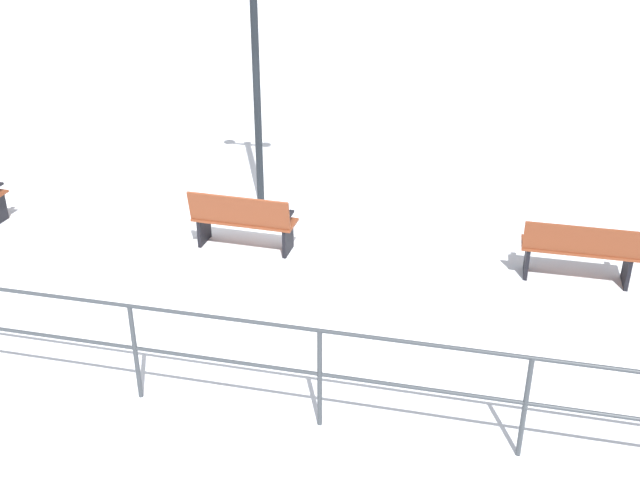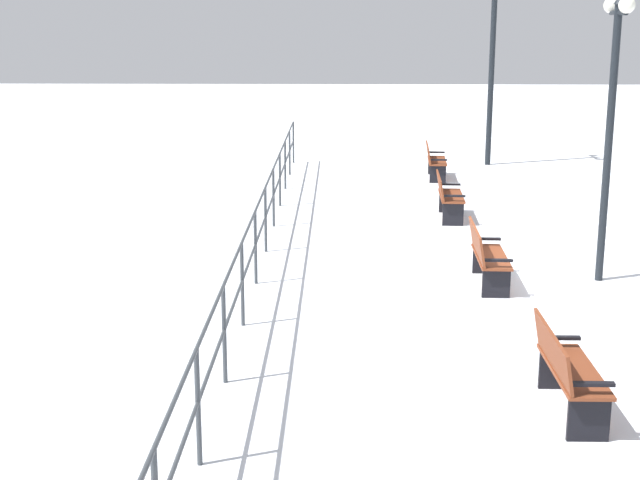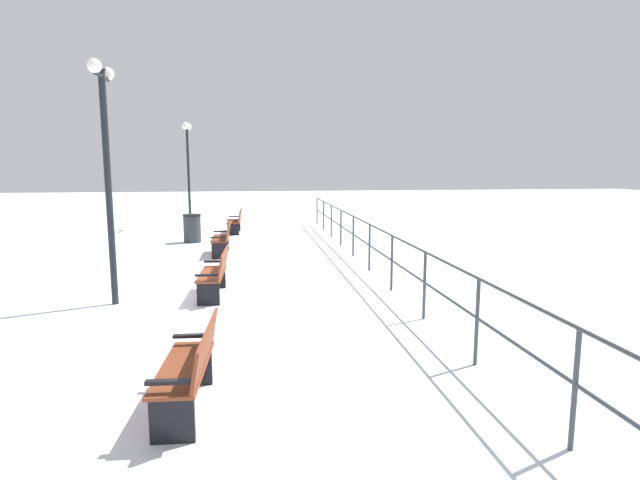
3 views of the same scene
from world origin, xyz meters
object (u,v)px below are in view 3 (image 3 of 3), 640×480
object	(u,v)px
lamppost_near	(188,148)
bench_third	(216,272)
bench_fourth	(191,367)
bench_nearest	(236,221)
bench_second	(223,238)
trash_bin	(192,228)
lamppost_middle	(106,148)

from	to	relation	value
lamppost_near	bench_third	bearing A→B (deg)	99.02
lamppost_near	bench_fourth	bearing A→B (deg)	96.63
bench_nearest	bench_third	size ratio (longest dim) A/B	0.93
bench_third	lamppost_near	world-z (taller)	lamppost_near
bench_second	bench_third	size ratio (longest dim) A/B	0.99
bench_nearest	trash_bin	distance (m)	2.49
bench_third	trash_bin	size ratio (longest dim) A/B	1.64
lamppost_middle	trash_bin	world-z (taller)	lamppost_middle
bench_nearest	lamppost_near	bearing A→B (deg)	-46.05
bench_nearest	bench_fourth	bearing A→B (deg)	91.14
lamppost_near	trash_bin	size ratio (longest dim) A/B	4.54
bench_second	lamppost_near	xyz separation A→B (m)	(1.68, -6.70, 2.70)
bench_second	lamppost_near	distance (m)	7.42
lamppost_near	bench_nearest	bearing A→B (deg)	132.56
bench_third	bench_second	bearing A→B (deg)	-86.65
bench_nearest	lamppost_near	world-z (taller)	lamppost_near
bench_fourth	lamppost_near	distance (m)	16.27
bench_second	bench_fourth	xyz separation A→B (m)	(-0.17, 9.24, -0.01)
bench_nearest	bench_second	world-z (taller)	bench_nearest
bench_second	lamppost_near	size ratio (longest dim) A/B	0.36
bench_third	lamppost_middle	world-z (taller)	lamppost_middle
bench_nearest	lamppost_middle	distance (m)	10.00
bench_nearest	bench_third	distance (m)	9.24
bench_second	lamppost_middle	distance (m)	5.70
bench_third	bench_fourth	xyz separation A→B (m)	(-0.06, 4.62, -0.00)
bench_nearest	bench_fourth	world-z (taller)	bench_nearest
lamppost_middle	bench_third	bearing A→B (deg)	-170.56
bench_nearest	lamppost_near	xyz separation A→B (m)	(1.91, -2.08, 2.71)
bench_fourth	trash_bin	xyz separation A→B (m)	(1.30, -11.76, -0.01)
bench_fourth	lamppost_middle	distance (m)	5.25
bench_third	trash_bin	xyz separation A→B (m)	(1.25, -7.15, -0.01)
bench_nearest	trash_bin	size ratio (longest dim) A/B	1.52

